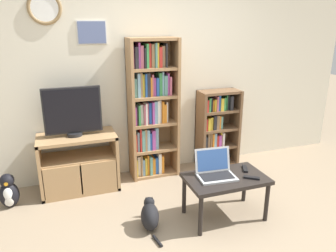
# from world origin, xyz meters

# --- Properties ---
(ground_plane) EXTENTS (18.00, 18.00, 0.00)m
(ground_plane) POSITION_xyz_m (0.00, 0.00, 0.00)
(ground_plane) COLOR gray
(wall_back) EXTENTS (5.97, 0.09, 2.60)m
(wall_back) POSITION_xyz_m (-0.01, 1.78, 1.31)
(wall_back) COLOR beige
(wall_back) RESTS_ON ground_plane
(tv_stand) EXTENTS (0.91, 0.48, 0.69)m
(tv_stand) POSITION_xyz_m (-0.99, 1.47, 0.35)
(tv_stand) COLOR tan
(tv_stand) RESTS_ON ground_plane
(television) EXTENTS (0.65, 0.18, 0.58)m
(television) POSITION_xyz_m (-1.01, 1.49, 0.99)
(television) COLOR black
(television) RESTS_ON tv_stand
(bookshelf_tall) EXTENTS (0.62, 0.32, 1.79)m
(bookshelf_tall) POSITION_xyz_m (-0.04, 1.59, 0.91)
(bookshelf_tall) COLOR #9E754C
(bookshelf_tall) RESTS_ON ground_plane
(bookshelf_short) EXTENTS (0.57, 0.30, 1.08)m
(bookshelf_short) POSITION_xyz_m (0.90, 1.60, 0.53)
(bookshelf_short) COLOR brown
(bookshelf_short) RESTS_ON ground_plane
(coffee_table) EXTENTS (0.83, 0.50, 0.46)m
(coffee_table) POSITION_xyz_m (0.39, 0.35, 0.41)
(coffee_table) COLOR black
(coffee_table) RESTS_ON ground_plane
(laptop) EXTENTS (0.40, 0.33, 0.27)m
(laptop) POSITION_xyz_m (0.29, 0.41, 0.53)
(laptop) COLOR #B7BABC
(laptop) RESTS_ON coffee_table
(remote_near_laptop) EXTENTS (0.11, 0.16, 0.02)m
(remote_near_laptop) POSITION_xyz_m (0.66, 0.44, 0.47)
(remote_near_laptop) COLOR black
(remote_near_laptop) RESTS_ON coffee_table
(remote_far_from_laptop) EXTENTS (0.16, 0.13, 0.02)m
(remote_far_from_laptop) POSITION_xyz_m (0.61, 0.23, 0.47)
(remote_far_from_laptop) COLOR black
(remote_far_from_laptop) RESTS_ON coffee_table
(cat) EXTENTS (0.25, 0.51, 0.30)m
(cat) POSITION_xyz_m (-0.41, 0.43, 0.13)
(cat) COLOR black
(cat) RESTS_ON ground_plane
(penguin_figurine) EXTENTS (0.21, 0.19, 0.39)m
(penguin_figurine) POSITION_xyz_m (-1.77, 1.31, 0.18)
(penguin_figurine) COLOR black
(penguin_figurine) RESTS_ON ground_plane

